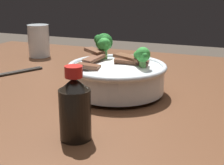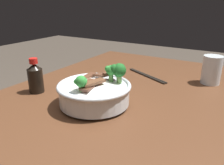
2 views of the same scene
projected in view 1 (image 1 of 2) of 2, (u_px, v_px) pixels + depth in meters
The scene contains 5 objects.
dining_table at pixel (160, 129), 0.80m from camera, with size 1.54×0.85×0.80m.
rice_bowl at pixel (117, 74), 0.74m from camera, with size 0.22×0.22×0.13m.
drinking_glass at pixel (39, 43), 1.11m from camera, with size 0.07×0.07×0.11m.
chopsticks_pair at pixel (5, 74), 0.89m from camera, with size 0.12×0.21×0.01m.
soy_sauce_bottle at pixel (75, 108), 0.52m from camera, with size 0.05×0.05×0.12m.
Camera 1 is at (-0.16, 0.73, 1.04)m, focal length 52.56 mm.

